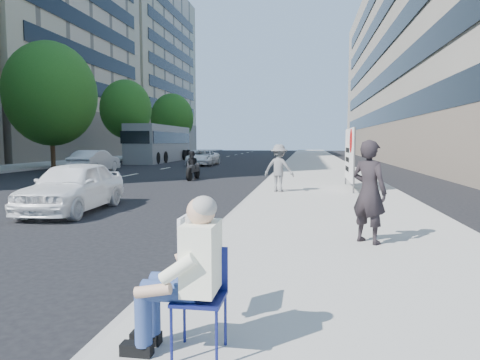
% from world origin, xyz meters
% --- Properties ---
extents(ground, '(160.00, 160.00, 0.00)m').
position_xyz_m(ground, '(0.00, 0.00, 0.00)').
color(ground, black).
rests_on(ground, ground).
extents(near_sidewalk, '(5.00, 120.00, 0.15)m').
position_xyz_m(near_sidewalk, '(4.00, 20.00, 0.07)').
color(near_sidewalk, '#A4A299').
rests_on(near_sidewalk, ground).
extents(far_sidewalk, '(4.50, 120.00, 0.15)m').
position_xyz_m(far_sidewalk, '(-16.75, 20.00, 0.07)').
color(far_sidewalk, '#A4A299').
rests_on(far_sidewalk, ground).
extents(far_bldg_north, '(22.00, 28.00, 28.00)m').
position_xyz_m(far_bldg_north, '(-30.00, 62.00, 14.00)').
color(far_bldg_north, '#BFAB8F').
rests_on(far_bldg_north, ground).
extents(near_building, '(14.00, 70.00, 20.00)m').
position_xyz_m(near_building, '(17.00, 32.00, 10.00)').
color(near_building, gray).
rests_on(near_building, ground).
extents(tree_far_c, '(6.00, 6.00, 8.47)m').
position_xyz_m(tree_far_c, '(-13.70, 18.00, 5.02)').
color(tree_far_c, '#382616').
rests_on(tree_far_c, ground).
extents(tree_far_d, '(4.80, 4.80, 7.65)m').
position_xyz_m(tree_far_d, '(-13.70, 30.00, 4.89)').
color(tree_far_d, '#382616').
rests_on(tree_far_d, ground).
extents(tree_far_e, '(5.40, 5.40, 7.89)m').
position_xyz_m(tree_far_e, '(-13.70, 44.00, 4.78)').
color(tree_far_e, '#382616').
rests_on(tree_far_e, ground).
extents(seated_protester, '(0.83, 1.12, 1.31)m').
position_xyz_m(seated_protester, '(2.29, -5.27, 0.87)').
color(seated_protester, navy).
rests_on(seated_protester, near_sidewalk).
extents(jogger, '(1.17, 0.86, 1.63)m').
position_xyz_m(jogger, '(2.30, 6.15, 0.96)').
color(jogger, slate).
rests_on(jogger, near_sidewalk).
extents(pedestrian_woman, '(0.76, 0.74, 1.76)m').
position_xyz_m(pedestrian_woman, '(4.30, -1.11, 1.03)').
color(pedestrian_woman, black).
rests_on(pedestrian_woman, near_sidewalk).
extents(protest_banner, '(0.08, 3.06, 2.20)m').
position_xyz_m(protest_banner, '(4.78, 7.52, 1.40)').
color(protest_banner, '#4C4C4C').
rests_on(protest_banner, near_sidewalk).
extents(white_sedan_near, '(1.82, 4.06, 1.35)m').
position_xyz_m(white_sedan_near, '(-2.95, 2.00, 0.68)').
color(white_sedan_near, white).
rests_on(white_sedan_near, ground).
extents(white_sedan_mid, '(1.48, 4.12, 1.35)m').
position_xyz_m(white_sedan_mid, '(-9.36, 15.47, 0.68)').
color(white_sedan_mid, silver).
rests_on(white_sedan_mid, ground).
extents(white_sedan_far, '(2.17, 4.48, 1.23)m').
position_xyz_m(white_sedan_far, '(-4.80, 24.07, 0.62)').
color(white_sedan_far, white).
rests_on(white_sedan_far, ground).
extents(motorcycle, '(0.72, 2.05, 1.42)m').
position_xyz_m(motorcycle, '(-2.27, 11.71, 0.64)').
color(motorcycle, black).
rests_on(motorcycle, ground).
extents(bus, '(2.90, 12.11, 3.30)m').
position_xyz_m(bus, '(-10.27, 29.81, 1.64)').
color(bus, slate).
rests_on(bus, ground).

